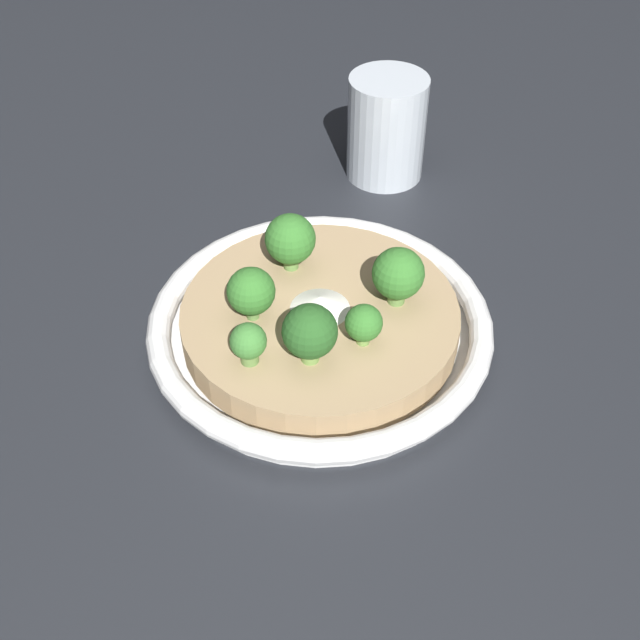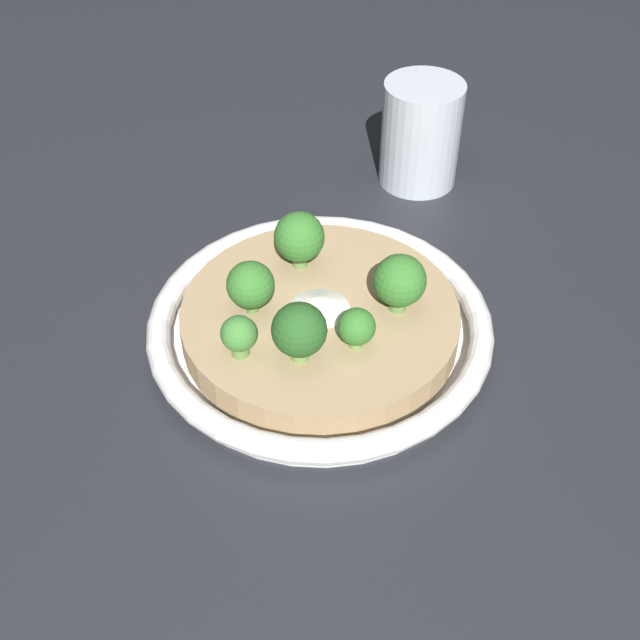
# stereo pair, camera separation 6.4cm
# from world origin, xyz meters

# --- Properties ---
(ground_plane) EXTENTS (6.00, 6.00, 0.00)m
(ground_plane) POSITION_xyz_m (0.00, 0.00, 0.00)
(ground_plane) COLOR #23262B
(risotto_bowl) EXTENTS (0.28, 0.28, 0.03)m
(risotto_bowl) POSITION_xyz_m (0.00, 0.00, 0.02)
(risotto_bowl) COLOR white
(risotto_bowl) RESTS_ON ground_plane
(cheese_sprinkle) EXTENTS (0.05, 0.05, 0.01)m
(cheese_sprinkle) POSITION_xyz_m (0.00, 0.00, 0.04)
(cheese_sprinkle) COLOR white
(cheese_sprinkle) RESTS_ON risotto_bowl
(broccoli_front) EXTENTS (0.04, 0.04, 0.05)m
(broccoli_front) POSITION_xyz_m (0.02, -0.05, 0.06)
(broccoli_front) COLOR #759E4C
(broccoli_front) RESTS_ON risotto_bowl
(broccoli_front_right) EXTENTS (0.03, 0.03, 0.03)m
(broccoli_front_right) POSITION_xyz_m (0.05, -0.02, 0.05)
(broccoli_front_right) COLOR #759E4C
(broccoli_front_right) RESTS_ON risotto_bowl
(broccoli_back_left) EXTENTS (0.04, 0.04, 0.05)m
(broccoli_back_left) POSITION_xyz_m (-0.04, 0.04, 0.06)
(broccoli_back_left) COLOR #668E47
(broccoli_back_left) RESTS_ON risotto_bowl
(broccoli_left) EXTENTS (0.04, 0.04, 0.05)m
(broccoli_left) POSITION_xyz_m (-0.04, -0.03, 0.06)
(broccoli_left) COLOR #668E47
(broccoli_left) RESTS_ON risotto_bowl
(broccoli_right) EXTENTS (0.04, 0.04, 0.05)m
(broccoli_right) POSITION_xyz_m (0.05, 0.03, 0.06)
(broccoli_right) COLOR #668E47
(broccoli_right) RESTS_ON risotto_bowl
(broccoli_front_left) EXTENTS (0.03, 0.03, 0.03)m
(broccoli_front_left) POSITION_xyz_m (-0.02, -0.07, 0.05)
(broccoli_front_left) COLOR #668E47
(broccoli_front_left) RESTS_ON risotto_bowl
(drinking_glass) EXTENTS (0.08, 0.08, 0.11)m
(drinking_glass) POSITION_xyz_m (-0.04, 0.25, 0.05)
(drinking_glass) COLOR silver
(drinking_glass) RESTS_ON ground_plane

